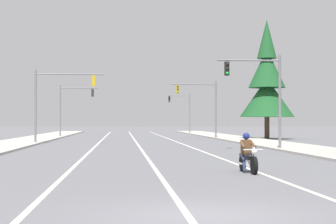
# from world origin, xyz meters

# --- Properties ---
(ground_plane) EXTENTS (400.00, 400.00, 0.00)m
(ground_plane) POSITION_xyz_m (0.00, 0.00, 0.00)
(ground_plane) COLOR #5B5B60
(lane_stripe_center) EXTENTS (0.16, 100.00, 0.01)m
(lane_stripe_center) POSITION_xyz_m (-0.27, 45.00, 0.00)
(lane_stripe_center) COLOR beige
(lane_stripe_center) RESTS_ON ground
(lane_stripe_left) EXTENTS (0.16, 100.00, 0.01)m
(lane_stripe_left) POSITION_xyz_m (-3.55, 45.00, 0.00)
(lane_stripe_left) COLOR beige
(lane_stripe_left) RESTS_ON ground
(lane_stripe_right) EXTENTS (0.16, 100.00, 0.01)m
(lane_stripe_right) POSITION_xyz_m (3.45, 45.00, 0.00)
(lane_stripe_right) COLOR beige
(lane_stripe_right) RESTS_ON ground
(sidewalk_kerb_right) EXTENTS (4.40, 110.00, 0.14)m
(sidewalk_kerb_right) POSITION_xyz_m (10.44, 40.00, 0.07)
(sidewalk_kerb_right) COLOR #ADA89E
(sidewalk_kerb_right) RESTS_ON ground
(sidewalk_kerb_left) EXTENTS (4.40, 110.00, 0.14)m
(sidewalk_kerb_left) POSITION_xyz_m (-10.44, 40.00, 0.07)
(sidewalk_kerb_left) COLOR #ADA89E
(sidewalk_kerb_left) RESTS_ON ground
(motorcycle_with_rider) EXTENTS (0.70, 2.19, 1.46)m
(motorcycle_with_rider) POSITION_xyz_m (3.03, 9.58, 0.59)
(motorcycle_with_rider) COLOR black
(motorcycle_with_rider) RESTS_ON ground
(traffic_signal_near_right) EXTENTS (4.21, 0.37, 6.20)m
(traffic_signal_near_right) POSITION_xyz_m (7.55, 26.10, 4.06)
(traffic_signal_near_right) COLOR slate
(traffic_signal_near_right) RESTS_ON ground
(traffic_signal_near_left) EXTENTS (5.80, 0.37, 6.20)m
(traffic_signal_near_left) POSITION_xyz_m (-7.10, 38.48, 4.15)
(traffic_signal_near_left) COLOR slate
(traffic_signal_near_left) RESTS_ON ground
(traffic_signal_mid_right) EXTENTS (4.97, 0.53, 6.20)m
(traffic_signal_mid_right) POSITION_xyz_m (7.13, 51.30, 4.10)
(traffic_signal_mid_right) COLOR slate
(traffic_signal_mid_right) RESTS_ON ground
(traffic_signal_mid_left) EXTENTS (4.59, 0.54, 6.20)m
(traffic_signal_mid_left) POSITION_xyz_m (-7.60, 59.60, 4.08)
(traffic_signal_mid_left) COLOR slate
(traffic_signal_mid_left) RESTS_ON ground
(traffic_signal_far_right) EXTENTS (3.77, 0.41, 6.20)m
(traffic_signal_far_right) POSITION_xyz_m (7.84, 78.85, 4.03)
(traffic_signal_far_right) COLOR slate
(traffic_signal_far_right) RESTS_ON ground
(conifer_tree_right_verge_far) EXTENTS (5.73, 5.73, 12.62)m
(conifer_tree_right_verge_far) POSITION_xyz_m (13.68, 49.41, 5.78)
(conifer_tree_right_verge_far) COLOR #423023
(conifer_tree_right_verge_far) RESTS_ON ground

